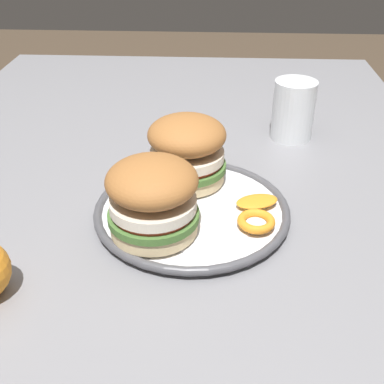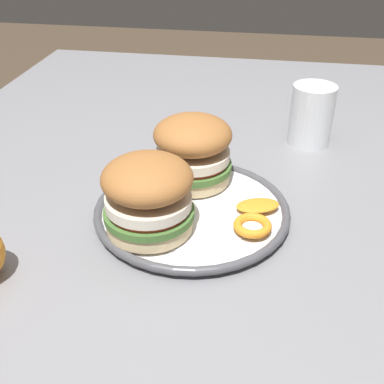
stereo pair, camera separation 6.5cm
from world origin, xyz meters
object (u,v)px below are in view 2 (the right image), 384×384
object	(u,v)px
dining_table	(166,250)
sandwich_half_right	(193,149)
dinner_plate	(192,210)
sandwich_half_left	(150,194)
drinking_glass	(311,119)

from	to	relation	value
dining_table	sandwich_half_right	size ratio (longest dim) A/B	9.58
dinner_plate	sandwich_half_left	size ratio (longest dim) A/B	1.97
dining_table	sandwich_half_left	size ratio (longest dim) A/B	10.57
dining_table	drinking_glass	distance (m)	0.35
drinking_glass	dinner_plate	bearing A→B (deg)	-32.51
sandwich_half_right	dinner_plate	bearing A→B (deg)	8.81
dining_table	drinking_glass	xyz separation A→B (m)	(-0.24, 0.22, 0.13)
sandwich_half_right	drinking_glass	distance (m)	0.27
dinner_plate	dining_table	bearing A→B (deg)	-118.59
dining_table	sandwich_half_right	world-z (taller)	sandwich_half_right
sandwich_half_left	dining_table	bearing A→B (deg)	-178.54
sandwich_half_right	drinking_glass	xyz separation A→B (m)	(-0.19, 0.18, -0.02)
drinking_glass	sandwich_half_left	bearing A→B (deg)	-33.29
dining_table	sandwich_half_left	distance (m)	0.18
dining_table	dinner_plate	xyz separation A→B (m)	(0.03, 0.05, 0.10)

